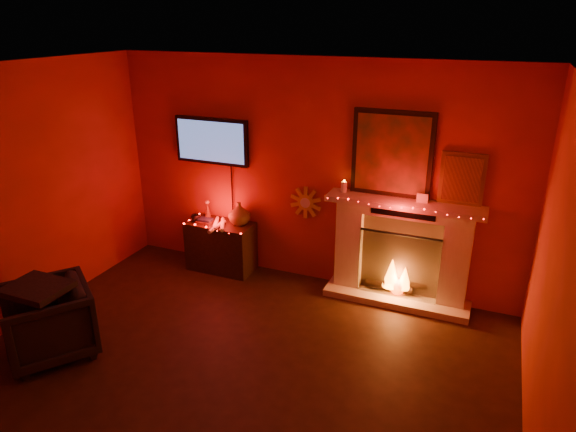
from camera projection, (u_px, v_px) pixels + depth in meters
name	position (u px, v px, depth m)	size (l,w,h in m)	color
room	(197.00, 262.00, 3.91)	(5.00, 5.00, 5.00)	black
fireplace	(401.00, 242.00, 5.79)	(1.72, 0.40, 2.18)	beige
tv	(212.00, 141.00, 6.38)	(1.00, 0.07, 1.24)	black
sunburst_clock	(306.00, 202.00, 6.19)	(0.40, 0.03, 0.40)	gold
console_table	(222.00, 243.00, 6.61)	(0.85, 0.57, 0.93)	black
armchair	(48.00, 321.00, 4.93)	(0.77, 0.79, 0.72)	black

